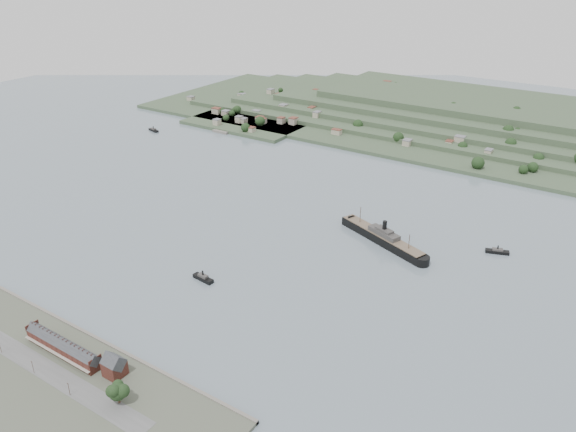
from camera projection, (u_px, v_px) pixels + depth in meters
The scene contains 10 objects.
ground at pixel (257, 242), 436.02m from camera, with size 1400.00×1400.00×0.00m, color slate.
near_shore at pixel (47, 381), 295.21m from camera, with size 220.00×80.00×2.60m.
terrace_row at pixel (63, 347), 311.72m from camera, with size 55.60×9.80×11.07m.
gabled_building at pixel (114, 366), 295.55m from camera, with size 10.40×10.18×14.09m.
far_peninsula at pixel (457, 117), 712.49m from camera, with size 760.00×309.00×30.00m.
steamship at pixel (380, 236), 435.86m from camera, with size 89.98×43.39×22.62m.
tugboat at pixel (203, 278), 385.58m from camera, with size 17.01×6.14×7.49m.
ferry_west at pixel (154, 130), 696.42m from camera, with size 17.68×8.86×6.39m.
ferry_east at pixel (497, 251), 419.78m from camera, with size 17.62×10.15×6.38m.
fig_tree at pixel (117, 391), 276.30m from camera, with size 11.37×9.85×12.69m.
Camera 1 is at (231.83, -306.98, 207.71)m, focal length 35.00 mm.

